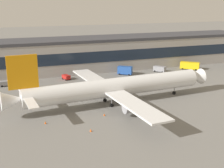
{
  "coord_description": "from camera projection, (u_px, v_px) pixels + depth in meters",
  "views": [
    {
      "loc": [
        -38.45,
        -77.91,
        30.05
      ],
      "look_at": [
        -6.88,
        6.51,
        5.0
      ],
      "focal_mm": 48.04,
      "sensor_mm": 36.0,
      "label": 1
    }
  ],
  "objects": [
    {
      "name": "ground_plane",
      "position": [
        141.0,
        103.0,
        91.34
      ],
      "size": [
        600.0,
        600.0,
        0.0
      ],
      "primitive_type": "plane",
      "color": "slate"
    },
    {
      "name": "terminal_building",
      "position": [
        92.0,
        53.0,
        135.12
      ],
      "size": [
        156.15,
        19.67,
        14.32
      ],
      "color": "#9E9993",
      "rests_on": "ground_plane"
    },
    {
      "name": "airliner",
      "position": [
        114.0,
        87.0,
        89.54
      ],
      "size": [
        65.24,
        56.12,
        16.83
      ],
      "color": "white",
      "rests_on": "ground_plane"
    },
    {
      "name": "baggage_tug",
      "position": [
        66.0,
        77.0,
        118.27
      ],
      "size": [
        3.01,
        4.04,
        1.85
      ],
      "color": "red",
      "rests_on": "ground_plane"
    },
    {
      "name": "stair_truck",
      "position": [
        125.0,
        70.0,
        125.92
      ],
      "size": [
        6.2,
        5.59,
        3.55
      ],
      "color": "#2651A5",
      "rests_on": "ground_plane"
    },
    {
      "name": "pushback_tractor",
      "position": [
        91.0,
        76.0,
        119.55
      ],
      "size": [
        4.42,
        5.45,
        1.75
      ],
      "color": "#2651A5",
      "rests_on": "ground_plane"
    },
    {
      "name": "fuel_truck",
      "position": [
        190.0,
        65.0,
        135.64
      ],
      "size": [
        8.15,
        7.66,
        3.35
      ],
      "color": "yellow",
      "rests_on": "ground_plane"
    },
    {
      "name": "crew_van",
      "position": [
        160.0,
        69.0,
        130.76
      ],
      "size": [
        4.82,
        5.51,
        2.55
      ],
      "color": "gray",
      "rests_on": "ground_plane"
    },
    {
      "name": "belt_loader",
      "position": [
        7.0,
        83.0,
        109.53
      ],
      "size": [
        6.63,
        2.97,
        1.95
      ],
      "color": "gray",
      "rests_on": "ground_plane"
    },
    {
      "name": "traffic_cone_0",
      "position": [
        104.0,
        115.0,
        81.18
      ],
      "size": [
        0.47,
        0.47,
        0.59
      ],
      "primitive_type": "cone",
      "color": "#F2590C",
      "rests_on": "ground_plane"
    },
    {
      "name": "traffic_cone_1",
      "position": [
        91.0,
        130.0,
        71.36
      ],
      "size": [
        0.52,
        0.52,
        0.65
      ],
      "primitive_type": "cone",
      "color": "#F2590C",
      "rests_on": "ground_plane"
    },
    {
      "name": "traffic_cone_2",
      "position": [
        45.0,
        122.0,
        75.89
      ],
      "size": [
        0.5,
        0.5,
        0.62
      ],
      "primitive_type": "cone",
      "color": "#F2590C",
      "rests_on": "ground_plane"
    }
  ]
}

